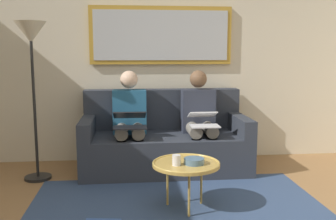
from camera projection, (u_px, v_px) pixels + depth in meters
The scene contains 12 objects.
wall_rear at pixel (161, 56), 4.85m from camera, with size 6.00×0.12×2.60m, color beige.
area_rug at pixel (178, 211), 3.32m from camera, with size 2.60×1.80×0.01m, color #33476B.
couch at pixel (164, 142), 4.52m from camera, with size 1.88×0.90×0.90m.
framed_mirror at pixel (161, 35), 4.72m from camera, with size 1.74×0.05×0.70m.
coffee_table at pixel (186, 164), 3.32m from camera, with size 0.58×0.58×0.42m.
cup at pixel (176, 160), 3.24m from camera, with size 0.07×0.07×0.09m, color silver.
bowl at pixel (194, 161), 3.28m from camera, with size 0.17×0.17×0.05m, color slate.
person_left at pixel (199, 117), 4.45m from camera, with size 0.38×0.58×1.14m.
laptop_white at pixel (203, 119), 4.21m from camera, with size 0.31×0.34×0.15m.
person_right at pixel (130, 118), 4.37m from camera, with size 0.38×0.58×1.14m.
laptop_black at pixel (130, 120), 4.14m from camera, with size 0.35×0.37×0.16m.
standing_lamp at pixel (31, 50), 3.96m from camera, with size 0.32×0.32×1.66m.
Camera 1 is at (0.41, 2.28, 1.36)m, focal length 41.44 mm.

